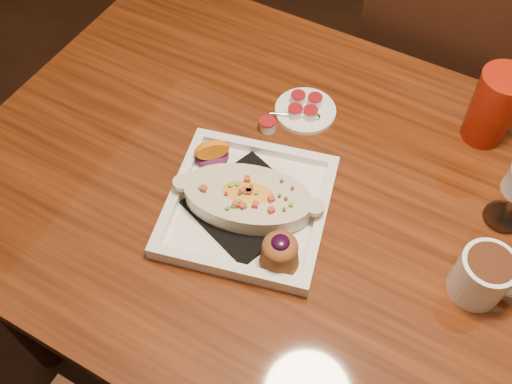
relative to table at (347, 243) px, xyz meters
The scene contains 8 objects.
floor 0.65m from the table, ahead, with size 7.00×7.00×0.00m, color black.
table is the anchor object (origin of this frame).
chair_far 0.65m from the table, 90.00° to the left, with size 0.42×0.42×0.93m.
plate 0.23m from the table, 152.78° to the right, with size 0.34×0.34×0.08m.
coffee_mug 0.28m from the table, ahead, with size 0.12×0.09×0.09m.
saucer 0.28m from the table, 136.23° to the left, with size 0.12×0.12×0.08m.
creamer_loose 0.28m from the table, 155.53° to the left, with size 0.03×0.03×0.03m.
red_tumbler 0.38m from the table, 64.46° to the left, with size 0.09×0.09×0.16m, color #A31C0B.
Camera 1 is at (0.11, -0.56, 1.62)m, focal length 40.00 mm.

